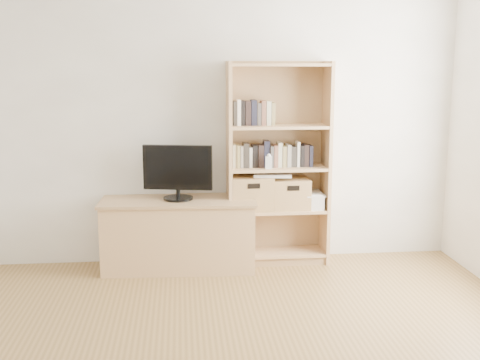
{
  "coord_description": "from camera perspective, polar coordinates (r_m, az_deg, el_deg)",
  "views": [
    {
      "loc": [
        -0.29,
        -2.95,
        1.83
      ],
      "look_at": [
        0.2,
        1.9,
        0.87
      ],
      "focal_mm": 45.0,
      "sensor_mm": 36.0,
      "label": 1
    }
  ],
  "objects": [
    {
      "name": "back_wall",
      "position": [
        5.48,
        -2.7,
        5.61
      ],
      "size": [
        4.5,
        0.02,
        2.6
      ],
      "primitive_type": "cube",
      "color": "beige",
      "rests_on": "floor"
    },
    {
      "name": "tv_stand",
      "position": [
        5.42,
        -5.8,
        -5.24
      ],
      "size": [
        1.35,
        0.56,
        0.61
      ],
      "primitive_type": "cube",
      "rotation": [
        0.0,
        0.0,
        -0.05
      ],
      "color": "tan",
      "rests_on": "floor"
    },
    {
      "name": "bookshelf",
      "position": [
        5.44,
        3.64,
        1.48
      ],
      "size": [
        0.92,
        0.33,
        1.84
      ],
      "primitive_type": "cube",
      "rotation": [
        0.0,
        0.0,
        0.01
      ],
      "color": "tan",
      "rests_on": "floor"
    },
    {
      "name": "television",
      "position": [
        5.29,
        -5.92,
        0.71
      ],
      "size": [
        0.61,
        0.16,
        0.48
      ],
      "primitive_type": "cube",
      "rotation": [
        0.0,
        0.0,
        -0.2
      ],
      "color": "black",
      "rests_on": "tv_stand"
    },
    {
      "name": "books_row_mid",
      "position": [
        5.44,
        3.61,
        2.54
      ],
      "size": [
        0.89,
        0.18,
        0.24
      ],
      "primitive_type": "cube",
      "rotation": [
        0.0,
        0.0,
        -0.01
      ],
      "color": "beige",
      "rests_on": "bookshelf"
    },
    {
      "name": "books_row_upper",
      "position": [
        5.37,
        1.5,
        6.36
      ],
      "size": [
        0.41,
        0.16,
        0.21
      ],
      "primitive_type": "cube",
      "rotation": [
        0.0,
        0.0,
        -0.03
      ],
      "color": "beige",
      "rests_on": "bookshelf"
    },
    {
      "name": "baby_monitor",
      "position": [
        5.31,
        2.74,
        1.66
      ],
      "size": [
        0.06,
        0.05,
        0.11
      ],
      "primitive_type": "cube",
      "rotation": [
        0.0,
        0.0,
        -0.14
      ],
      "color": "white",
      "rests_on": "bookshelf"
    },
    {
      "name": "basket_left",
      "position": [
        5.44,
        1.07,
        -1.21
      ],
      "size": [
        0.38,
        0.32,
        0.31
      ],
      "primitive_type": "cube",
      "rotation": [
        0.0,
        0.0,
        0.04
      ],
      "color": "olive",
      "rests_on": "bookshelf"
    },
    {
      "name": "basket_right",
      "position": [
        5.5,
        4.76,
        -1.28
      ],
      "size": [
        0.34,
        0.29,
        0.28
      ],
      "primitive_type": "cube",
      "rotation": [
        0.0,
        0.0,
        0.03
      ],
      "color": "olive",
      "rests_on": "bookshelf"
    },
    {
      "name": "laptop",
      "position": [
        5.43,
        3.09,
        0.54
      ],
      "size": [
        0.36,
        0.28,
        0.03
      ],
      "primitive_type": "cube",
      "rotation": [
        0.0,
        0.0,
        -0.13
      ],
      "color": "white",
      "rests_on": "basket_left"
    },
    {
      "name": "magazine_stack",
      "position": [
        5.56,
        6.82,
        -2.0
      ],
      "size": [
        0.19,
        0.27,
        0.12
      ],
      "primitive_type": "cube",
      "rotation": [
        0.0,
        0.0,
        -0.04
      ],
      "color": "silver",
      "rests_on": "bookshelf"
    }
  ]
}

